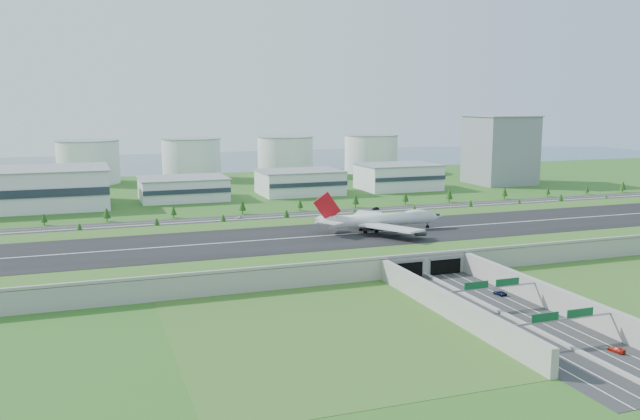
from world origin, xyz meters
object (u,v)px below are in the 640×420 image
object	(u,v)px
boeing_747	(380,220)
car_3	(616,349)
car_1	(529,344)
car_5	(376,208)
car_7	(239,218)
fuel_tank_a	(88,162)
car_0	(455,300)
office_tower	(500,150)
car_6	(580,201)
car_4	(67,232)
car_2	(500,293)

from	to	relation	value
boeing_747	car_3	bearing A→B (deg)	-85.54
car_1	car_5	distance (m)	240.82
car_7	fuel_tank_a	bearing A→B (deg)	176.09
fuel_tank_a	car_0	world-z (taller)	fuel_tank_a
fuel_tank_a	office_tower	bearing A→B (deg)	-19.77
boeing_747	car_7	xyz separation A→B (m)	(-44.77, 98.66, -12.78)
boeing_747	car_0	bearing A→B (deg)	-95.40
office_tower	car_5	bearing A→B (deg)	-149.31
car_1	car_7	xyz separation A→B (m)	(-30.74, 229.37, -0.03)
fuel_tank_a	car_6	bearing A→B (deg)	-35.39
car_6	fuel_tank_a	bearing A→B (deg)	77.63
fuel_tank_a	car_5	world-z (taller)	fuel_tank_a
office_tower	car_4	bearing A→B (deg)	-162.18
boeing_747	car_6	distance (m)	207.69
car_4	car_5	xyz separation A→B (m)	(182.40, 17.21, 0.02)
car_4	car_1	bearing A→B (deg)	-130.40
car_6	car_5	bearing A→B (deg)	106.59
office_tower	car_4	world-z (taller)	office_tower
car_5	car_6	bearing A→B (deg)	71.99
office_tower	car_2	world-z (taller)	office_tower
office_tower	car_3	distance (m)	386.52
car_4	car_6	distance (m)	326.70
car_0	car_4	size ratio (longest dim) A/B	1.01
car_3	car_7	world-z (taller)	car_7
car_2	car_3	bearing A→B (deg)	78.56
fuel_tank_a	car_7	size ratio (longest dim) A/B	9.44
car_4	car_5	size ratio (longest dim) A/B	0.95
boeing_747	car_3	xyz separation A→B (m)	(6.27, -142.14, -12.81)
fuel_tank_a	car_6	size ratio (longest dim) A/B	9.67
fuel_tank_a	car_0	distance (m)	410.71
car_0	car_1	world-z (taller)	car_1
car_1	car_2	world-z (taller)	car_1
car_3	car_5	size ratio (longest dim) A/B	1.09
fuel_tank_a	car_5	distance (m)	265.67
car_2	car_4	world-z (taller)	car_4
car_3	car_4	world-z (taller)	car_4
boeing_747	car_0	size ratio (longest dim) A/B	14.31
car_1	car_2	bearing A→B (deg)	58.37
car_0	car_1	distance (m)	44.60
office_tower	car_3	bearing A→B (deg)	-119.52
boeing_747	car_6	world-z (taller)	boeing_747
car_3	car_4	size ratio (longest dim) A/B	1.15
office_tower	car_3	xyz separation A→B (m)	(-190.00, -335.54, -26.64)
car_1	car_4	distance (m)	249.71
car_1	car_5	size ratio (longest dim) A/B	1.03
office_tower	car_2	size ratio (longest dim) A/B	10.25
car_1	office_tower	bearing A→B (deg)	50.88
car_1	car_2	distance (m)	51.34
office_tower	car_2	distance (m)	336.58
fuel_tank_a	car_5	size ratio (longest dim) A/B	10.61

